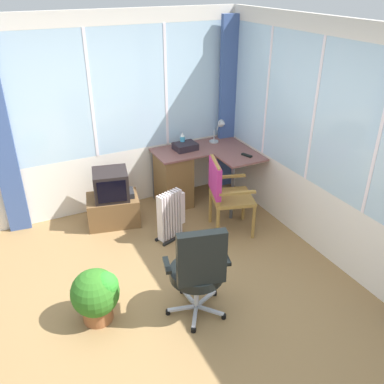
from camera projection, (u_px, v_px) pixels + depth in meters
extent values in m
cube|color=olive|center=(164.00, 309.00, 4.04)|extent=(4.94, 5.29, 0.06)
cube|color=silver|center=(100.00, 182.00, 5.57)|extent=(3.94, 0.06, 0.78)
cube|color=silver|center=(90.00, 95.00, 5.02)|extent=(3.86, 0.06, 1.56)
cube|color=silver|center=(81.00, 18.00, 4.61)|extent=(3.94, 0.06, 0.18)
cube|color=white|center=(3.00, 106.00, 4.63)|extent=(0.04, 0.07, 1.56)
cube|color=white|center=(90.00, 95.00, 5.02)|extent=(0.04, 0.07, 1.56)
cube|color=white|center=(165.00, 87.00, 5.40)|extent=(0.04, 0.07, 1.56)
cube|color=silver|center=(328.00, 224.00, 4.62)|extent=(0.06, 4.29, 0.78)
cube|color=silver|center=(346.00, 124.00, 4.07)|extent=(0.06, 4.20, 1.56)
cube|color=silver|center=(364.00, 30.00, 3.67)|extent=(0.06, 4.29, 0.18)
cube|color=white|center=(381.00, 138.00, 3.73)|extent=(0.07, 0.04, 1.56)
cube|color=white|center=(317.00, 112.00, 4.41)|extent=(0.07, 0.04, 1.56)
cube|color=white|center=(269.00, 94.00, 5.09)|extent=(0.07, 0.04, 1.56)
cube|color=#3F5894|center=(1.00, 139.00, 4.69)|extent=(0.26, 0.10, 2.42)
cube|color=#3F5894|center=(228.00, 107.00, 5.81)|extent=(0.26, 0.08, 2.42)
cube|color=brown|center=(199.00, 149.00, 5.65)|extent=(1.26, 0.55, 0.02)
cube|color=brown|center=(241.00, 157.00, 5.38)|extent=(0.55, 0.47, 0.02)
cube|color=brown|center=(173.00, 180.00, 5.68)|extent=(0.40, 0.51, 0.73)
cylinder|color=#4C4C51|center=(232.00, 193.00, 5.32)|extent=(0.04, 0.04, 0.74)
cylinder|color=#4C4C51|center=(154.00, 175.00, 5.79)|extent=(0.04, 0.04, 0.74)
cylinder|color=#B2B7BC|center=(214.00, 141.00, 5.83)|extent=(0.13, 0.13, 0.02)
cylinder|color=#B2B7BC|center=(214.00, 136.00, 5.79)|extent=(0.02, 0.02, 0.15)
cylinder|color=#B2B7BC|center=(218.00, 125.00, 5.71)|extent=(0.03, 0.07, 0.15)
cone|color=#B2B7BC|center=(223.00, 124.00, 5.69)|extent=(0.12, 0.12, 0.12)
cube|color=black|center=(247.00, 155.00, 5.39)|extent=(0.10, 0.16, 0.02)
cylinder|color=#45AAD2|center=(183.00, 142.00, 5.62)|extent=(0.06, 0.06, 0.16)
cone|color=white|center=(182.00, 134.00, 5.57)|extent=(0.06, 0.06, 0.06)
cube|color=#271F26|center=(185.00, 146.00, 5.57)|extent=(0.31, 0.24, 0.09)
cylinder|color=olive|center=(254.00, 222.00, 4.98)|extent=(0.04, 0.04, 0.44)
cylinder|color=olive|center=(244.00, 204.00, 5.36)|extent=(0.04, 0.04, 0.44)
cylinder|color=olive|center=(218.00, 226.00, 4.92)|extent=(0.04, 0.04, 0.44)
cylinder|color=olive|center=(210.00, 207.00, 5.30)|extent=(0.04, 0.04, 0.44)
cube|color=olive|center=(232.00, 198.00, 5.03)|extent=(0.60, 0.60, 0.04)
cube|color=olive|center=(215.00, 180.00, 4.87)|extent=(0.16, 0.42, 0.48)
cube|color=#B72D78|center=(215.00, 178.00, 4.86)|extent=(0.19, 0.45, 0.40)
cube|color=olive|center=(238.00, 193.00, 4.75)|extent=(0.43, 0.16, 0.03)
cube|color=olive|center=(228.00, 177.00, 5.13)|extent=(0.43, 0.16, 0.03)
cube|color=#B7B7BF|center=(182.00, 308.00, 3.95)|extent=(0.28, 0.10, 0.02)
cylinder|color=black|center=(168.00, 312.00, 3.93)|extent=(0.05, 0.05, 0.05)
cube|color=#B7B7BF|center=(195.00, 317.00, 3.85)|extent=(0.18, 0.26, 0.02)
cylinder|color=black|center=(193.00, 330.00, 3.74)|extent=(0.05, 0.05, 0.05)
cube|color=#B7B7BF|center=(210.00, 310.00, 3.93)|extent=(0.21, 0.24, 0.02)
cylinder|color=black|center=(224.00, 316.00, 3.89)|extent=(0.05, 0.05, 0.05)
cube|color=#B7B7BF|center=(206.00, 298.00, 4.07)|extent=(0.27, 0.14, 0.02)
cylinder|color=black|center=(215.00, 293.00, 4.17)|extent=(0.05, 0.05, 0.05)
cube|color=#B7B7BF|center=(189.00, 297.00, 4.08)|extent=(0.06, 0.28, 0.02)
cylinder|color=black|center=(182.00, 291.00, 4.20)|extent=(0.05, 0.05, 0.05)
cylinder|color=#B7B7BF|center=(196.00, 291.00, 3.89)|extent=(0.05, 0.05, 0.35)
cylinder|color=black|center=(197.00, 273.00, 3.78)|extent=(0.50, 0.50, 0.09)
cube|color=black|center=(202.00, 258.00, 3.48)|extent=(0.43, 0.19, 0.51)
cube|color=black|center=(225.00, 257.00, 3.77)|extent=(0.10, 0.23, 0.04)
cube|color=black|center=(167.00, 265.00, 3.67)|extent=(0.10, 0.23, 0.04)
cube|color=brown|center=(113.00, 210.00, 5.31)|extent=(0.72, 0.57, 0.37)
cube|color=black|center=(111.00, 184.00, 5.13)|extent=(0.50, 0.48, 0.36)
cube|color=black|center=(112.00, 192.00, 4.96)|extent=(0.34, 0.08, 0.28)
cube|color=#262628|center=(123.00, 193.00, 5.23)|extent=(0.30, 0.27, 0.07)
cube|color=silver|center=(160.00, 220.00, 4.83)|extent=(0.05, 0.10, 0.60)
cube|color=silver|center=(163.00, 218.00, 4.85)|extent=(0.05, 0.10, 0.60)
cube|color=silver|center=(166.00, 217.00, 4.88)|extent=(0.05, 0.10, 0.60)
cube|color=silver|center=(168.00, 216.00, 4.91)|extent=(0.05, 0.10, 0.60)
cube|color=silver|center=(171.00, 214.00, 4.93)|extent=(0.05, 0.10, 0.60)
cube|color=silver|center=(174.00, 213.00, 4.96)|extent=(0.05, 0.10, 0.60)
cube|color=silver|center=(176.00, 212.00, 4.98)|extent=(0.05, 0.10, 0.60)
cube|color=silver|center=(179.00, 211.00, 5.01)|extent=(0.05, 0.10, 0.60)
cube|color=black|center=(174.00, 239.00, 5.02)|extent=(0.34, 0.14, 0.03)
cube|color=black|center=(167.00, 235.00, 5.11)|extent=(0.34, 0.14, 0.03)
cube|color=silver|center=(181.00, 207.00, 5.02)|extent=(0.08, 0.10, 0.42)
cylinder|color=#965732|center=(98.00, 312.00, 3.86)|extent=(0.28, 0.28, 0.15)
sphere|color=#2D6B1F|center=(95.00, 293.00, 3.75)|extent=(0.44, 0.44, 0.44)
sphere|color=#2E8C29|center=(105.00, 285.00, 3.71)|extent=(0.24, 0.24, 0.24)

